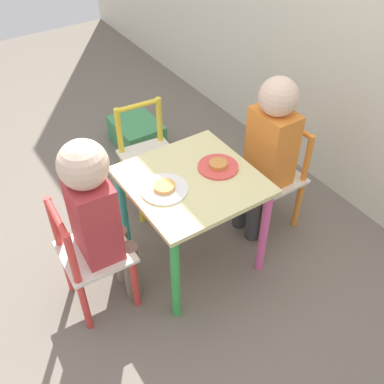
% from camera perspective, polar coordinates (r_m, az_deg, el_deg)
% --- Properties ---
extents(ground_plane, '(6.00, 6.00, 0.00)m').
position_cam_1_polar(ground_plane, '(2.12, 0.00, -8.20)').
color(ground_plane, '#6B6056').
extents(kids_table, '(0.51, 0.51, 0.47)m').
position_cam_1_polar(kids_table, '(1.84, 0.00, -0.32)').
color(kids_table, beige).
rests_on(kids_table, ground_plane).
extents(chair_orange, '(0.26, 0.26, 0.54)m').
position_cam_1_polar(chair_orange, '(2.14, 10.30, 1.71)').
color(chair_orange, silver).
rests_on(chair_orange, ground_plane).
extents(chair_red, '(0.27, 0.27, 0.54)m').
position_cam_1_polar(chair_red, '(1.81, -12.75, -8.13)').
color(chair_red, silver).
rests_on(chair_red, ground_plane).
extents(chair_yellow, '(0.28, 0.28, 0.54)m').
position_cam_1_polar(chair_yellow, '(2.24, -5.55, 4.22)').
color(chair_yellow, silver).
rests_on(chair_yellow, ground_plane).
extents(child_back, '(0.20, 0.22, 0.79)m').
position_cam_1_polar(child_back, '(1.98, 9.72, 5.83)').
color(child_back, '#38383D').
rests_on(child_back, ground_plane).
extents(child_front, '(0.21, 0.22, 0.79)m').
position_cam_1_polar(child_front, '(1.66, -11.96, -2.46)').
color(child_front, '#7A6B5B').
rests_on(child_front, ground_plane).
extents(plate_back, '(0.17, 0.17, 0.03)m').
position_cam_1_polar(plate_back, '(1.84, 3.33, 3.31)').
color(plate_back, '#E54C47').
rests_on(plate_back, kids_table).
extents(plate_front, '(0.19, 0.19, 0.03)m').
position_cam_1_polar(plate_front, '(1.73, -3.53, 0.46)').
color(plate_front, white).
rests_on(plate_front, kids_table).
extents(storage_bin, '(0.32, 0.25, 0.16)m').
position_cam_1_polar(storage_bin, '(2.76, -7.01, 7.38)').
color(storage_bin, '#3D8E56').
rests_on(storage_bin, ground_plane).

